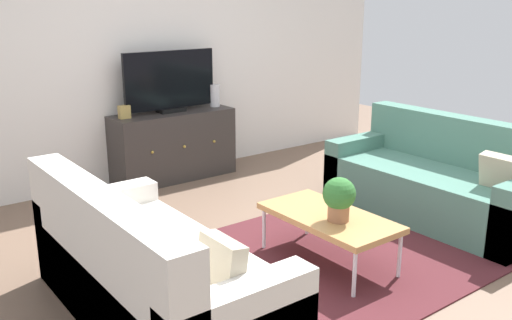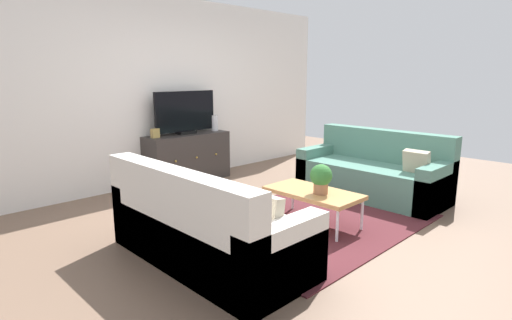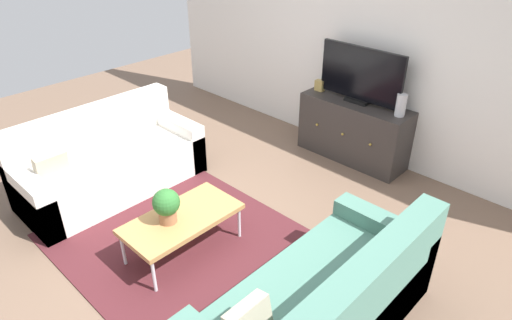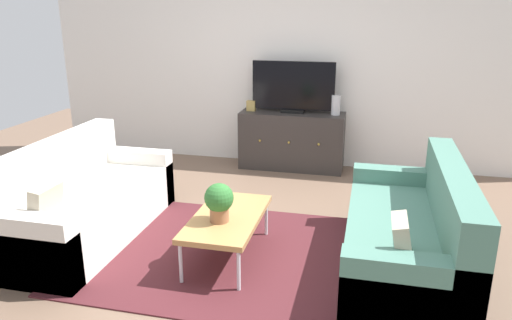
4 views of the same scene
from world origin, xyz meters
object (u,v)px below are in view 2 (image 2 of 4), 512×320
at_px(couch_right_side, 375,174).
at_px(tv_console, 188,158).
at_px(mantel_clock, 155,133).
at_px(flat_screen_tv, 185,113).
at_px(coffee_table, 313,194).
at_px(potted_plant, 321,178).
at_px(glass_vase, 215,123).
at_px(couch_left_side, 202,231).

distance_m(couch_right_side, tv_console, 2.73).
height_order(couch_right_side, mantel_clock, couch_right_side).
height_order(tv_console, flat_screen_tv, flat_screen_tv).
bearing_deg(tv_console, flat_screen_tv, 90.00).
relative_size(flat_screen_tv, mantel_clock, 7.88).
height_order(couch_right_side, coffee_table, couch_right_side).
height_order(potted_plant, glass_vase, glass_vase).
relative_size(tv_console, mantel_clock, 10.05).
bearing_deg(couch_right_side, mantel_clock, 128.30).
bearing_deg(flat_screen_tv, potted_plant, -93.23).
relative_size(couch_right_side, glass_vase, 7.74).
distance_m(couch_right_side, mantel_clock, 3.07).
relative_size(coffee_table, mantel_clock, 7.82).
height_order(couch_left_side, glass_vase, glass_vase).
bearing_deg(glass_vase, couch_left_side, -130.99).
relative_size(couch_right_side, mantel_clock, 14.52).
distance_m(tv_console, mantel_clock, 0.68).
height_order(flat_screen_tv, mantel_clock, flat_screen_tv).
xyz_separation_m(coffee_table, glass_vase, (0.65, 2.47, 0.50)).
height_order(couch_left_side, potted_plant, couch_left_side).
bearing_deg(potted_plant, couch_left_side, 171.33).
distance_m(tv_console, glass_vase, 0.72).
relative_size(coffee_table, glass_vase, 4.17).
bearing_deg(couch_left_side, mantel_clock, 67.22).
bearing_deg(potted_plant, flat_screen_tv, 86.77).
relative_size(couch_right_side, potted_plant, 6.06).
height_order(tv_console, glass_vase, glass_vase).
distance_m(potted_plant, mantel_clock, 2.62).
height_order(flat_screen_tv, glass_vase, flat_screen_tv).
relative_size(tv_console, glass_vase, 5.36).
relative_size(couch_right_side, coffee_table, 1.86).
distance_m(couch_left_side, coffee_table, 1.41).
xyz_separation_m(couch_right_side, potted_plant, (-1.49, -0.21, 0.26)).
height_order(coffee_table, flat_screen_tv, flat_screen_tv).
relative_size(potted_plant, tv_console, 0.24).
bearing_deg(couch_right_side, couch_left_side, 180.00).
xyz_separation_m(coffee_table, tv_console, (0.12, 2.47, 0.01)).
height_order(potted_plant, mantel_clock, mantel_clock).
bearing_deg(couch_left_side, couch_right_side, 0.00).
bearing_deg(potted_plant, couch_right_side, 8.06).
height_order(potted_plant, flat_screen_tv, flat_screen_tv).
bearing_deg(tv_console, couch_left_side, -122.80).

